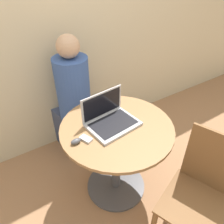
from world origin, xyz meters
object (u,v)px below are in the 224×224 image
object	(u,v)px
chair_empty	(200,196)
person_seated	(73,106)
laptop	(110,119)
cell_phone	(86,139)

from	to	relation	value
chair_empty	person_seated	world-z (taller)	person_seated
laptop	person_seated	size ratio (longest dim) A/B	0.31
person_seated	cell_phone	bearing A→B (deg)	-105.52
cell_phone	person_seated	distance (m)	0.74
laptop	chair_empty	distance (m)	0.78
laptop	cell_phone	xyz separation A→B (m)	(-0.23, -0.06, -0.03)
chair_empty	person_seated	bearing A→B (deg)	102.38
laptop	person_seated	world-z (taller)	person_seated
laptop	person_seated	distance (m)	0.66
chair_empty	person_seated	distance (m)	1.33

